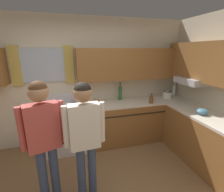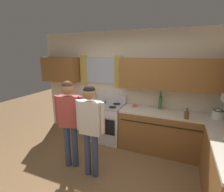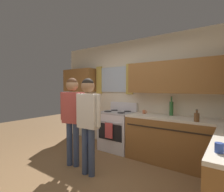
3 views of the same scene
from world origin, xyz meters
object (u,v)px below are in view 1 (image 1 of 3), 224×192
at_px(bottle_squat_brown, 151,100).
at_px(adult_left, 43,132).
at_px(bottle_tall_clear, 174,90).
at_px(adult_in_plaid, 85,131).
at_px(mixing_bowl, 202,112).
at_px(bottle_wine_green, 120,93).
at_px(stove_oven, 66,127).
at_px(stovetop_kettle, 167,94).
at_px(cup_terracotta, 96,101).

bearing_deg(bottle_squat_brown, adult_left, -153.55).
bearing_deg(bottle_tall_clear, adult_in_plaid, -148.36).
distance_m(mixing_bowl, adult_left, 2.49).
xyz_separation_m(bottle_wine_green, adult_in_plaid, (-0.93, -1.45, -0.03)).
height_order(stove_oven, adult_in_plaid, adult_in_plaid).
height_order(bottle_wine_green, stovetop_kettle, bottle_wine_green).
distance_m(bottle_squat_brown, adult_left, 2.16).
bearing_deg(stovetop_kettle, mixing_bowl, -89.92).
distance_m(stovetop_kettle, adult_in_plaid, 2.39).
relative_size(bottle_wine_green, adult_in_plaid, 0.24).
xyz_separation_m(cup_terracotta, mixing_bowl, (1.63, -1.08, 0.01)).
bearing_deg(cup_terracotta, bottle_tall_clear, 0.65).
relative_size(bottle_squat_brown, stovetop_kettle, 0.75).
bearing_deg(cup_terracotta, bottle_squat_brown, -16.01).
relative_size(bottle_squat_brown, cup_terracotta, 1.88).
height_order(mixing_bowl, adult_left, adult_left).
bearing_deg(bottle_tall_clear, stovetop_kettle, -158.61).
xyz_separation_m(bottle_squat_brown, cup_terracotta, (-1.09, 0.31, -0.04)).
bearing_deg(stove_oven, bottle_wine_green, 8.03).
distance_m(bottle_tall_clear, adult_left, 3.00).
height_order(bottle_squat_brown, bottle_tall_clear, bottle_tall_clear).
relative_size(bottle_wine_green, bottle_tall_clear, 1.07).
height_order(stove_oven, cup_terracotta, stove_oven).
height_order(stove_oven, bottle_tall_clear, bottle_tall_clear).
xyz_separation_m(stovetop_kettle, adult_left, (-2.48, -1.21, 0.04)).
distance_m(bottle_wine_green, adult_in_plaid, 1.72).
bearing_deg(bottle_tall_clear, mixing_bowl, -101.59).
bearing_deg(mixing_bowl, adult_left, -175.56).
bearing_deg(adult_left, adult_in_plaid, -9.78).
height_order(stove_oven, bottle_squat_brown, bottle_squat_brown).
bearing_deg(adult_in_plaid, adult_left, 170.22).
height_order(mixing_bowl, adult_in_plaid, adult_in_plaid).
distance_m(bottle_squat_brown, bottle_tall_clear, 0.84).
xyz_separation_m(cup_terracotta, adult_left, (-0.85, -1.28, 0.09)).
relative_size(adult_left, adult_in_plaid, 1.01).
relative_size(stovetop_kettle, adult_left, 0.17).
bearing_deg(stove_oven, adult_left, -99.89).
bearing_deg(bottle_tall_clear, adult_left, -154.43).
height_order(bottle_wine_green, bottle_squat_brown, bottle_wine_green).
distance_m(stove_oven, bottle_squat_brown, 1.82).
xyz_separation_m(bottle_tall_clear, mixing_bowl, (-0.23, -1.10, -0.09)).
bearing_deg(adult_left, stovetop_kettle, 25.94).
bearing_deg(stovetop_kettle, bottle_tall_clear, 21.39).
bearing_deg(mixing_bowl, bottle_squat_brown, 125.35).
bearing_deg(stovetop_kettle, bottle_squat_brown, -155.93).
bearing_deg(bottle_wine_green, stovetop_kettle, -8.50).
bearing_deg(adult_left, mixing_bowl, 4.44).
bearing_deg(stovetop_kettle, bottle_wine_green, 171.50).
relative_size(stove_oven, bottle_tall_clear, 3.00).
height_order(bottle_wine_green, bottle_tall_clear, bottle_wine_green).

